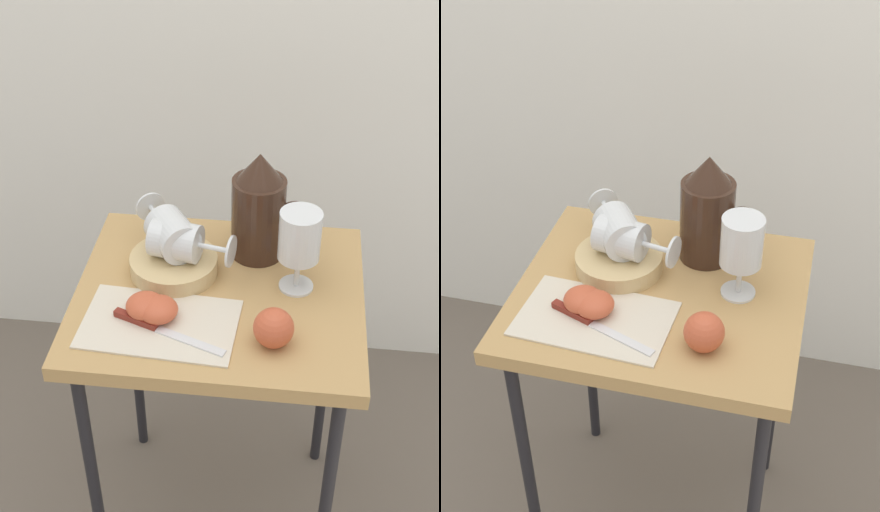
% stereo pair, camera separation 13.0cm
% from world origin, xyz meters
% --- Properties ---
extents(ground_plane, '(6.00, 6.00, 0.00)m').
position_xyz_m(ground_plane, '(0.00, 0.00, 0.00)').
color(ground_plane, '#665B51').
extents(table, '(0.53, 0.46, 0.68)m').
position_xyz_m(table, '(0.00, 0.00, 0.61)').
color(table, tan).
rests_on(table, ground_plane).
extents(linen_napkin, '(0.28, 0.18, 0.00)m').
position_xyz_m(linen_napkin, '(-0.09, -0.10, 0.69)').
color(linen_napkin, beige).
rests_on(linen_napkin, table).
extents(basket_tray, '(0.17, 0.17, 0.03)m').
position_xyz_m(basket_tray, '(-0.09, 0.05, 0.70)').
color(basket_tray, tan).
rests_on(basket_tray, table).
extents(pitcher, '(0.15, 0.10, 0.22)m').
position_xyz_m(pitcher, '(0.06, 0.13, 0.77)').
color(pitcher, '#382319').
rests_on(pitcher, table).
extents(wine_glass_upright, '(0.08, 0.08, 0.16)m').
position_xyz_m(wine_glass_upright, '(0.14, 0.03, 0.79)').
color(wine_glass_upright, silver).
rests_on(wine_glass_upright, table).
extents(wine_glass_tipped_near, '(0.16, 0.10, 0.07)m').
position_xyz_m(wine_glass_tipped_near, '(-0.08, 0.05, 0.76)').
color(wine_glass_tipped_near, silver).
rests_on(wine_glass_tipped_near, basket_tray).
extents(wine_glass_tipped_far, '(0.14, 0.17, 0.08)m').
position_xyz_m(wine_glass_tipped_far, '(-0.10, 0.07, 0.76)').
color(wine_glass_tipped_far, silver).
rests_on(wine_glass_tipped_far, basket_tray).
extents(apple_half_left, '(0.07, 0.07, 0.04)m').
position_xyz_m(apple_half_left, '(-0.12, -0.08, 0.71)').
color(apple_half_left, '#C15133').
rests_on(apple_half_left, linen_napkin).
extents(apple_half_right, '(0.07, 0.07, 0.04)m').
position_xyz_m(apple_half_right, '(-0.10, -0.09, 0.71)').
color(apple_half_right, '#C15133').
rests_on(apple_half_right, linen_napkin).
extents(apple_whole, '(0.07, 0.07, 0.07)m').
position_xyz_m(apple_whole, '(0.11, -0.13, 0.72)').
color(apple_whole, '#C15133').
rests_on(apple_whole, table).
extents(knife, '(0.21, 0.09, 0.01)m').
position_xyz_m(knife, '(-0.10, -0.12, 0.69)').
color(knife, silver).
rests_on(knife, linen_napkin).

